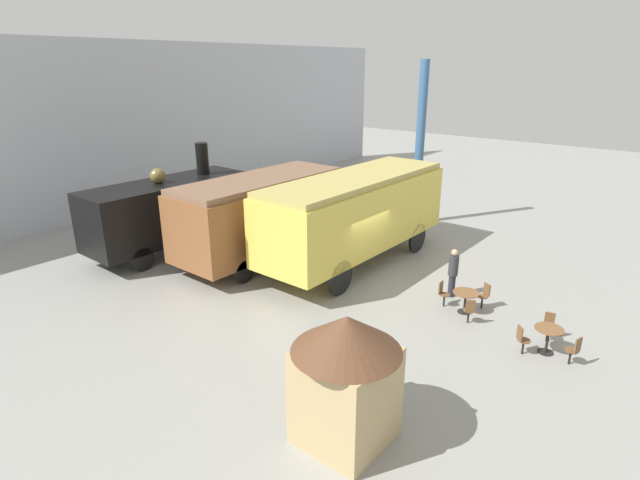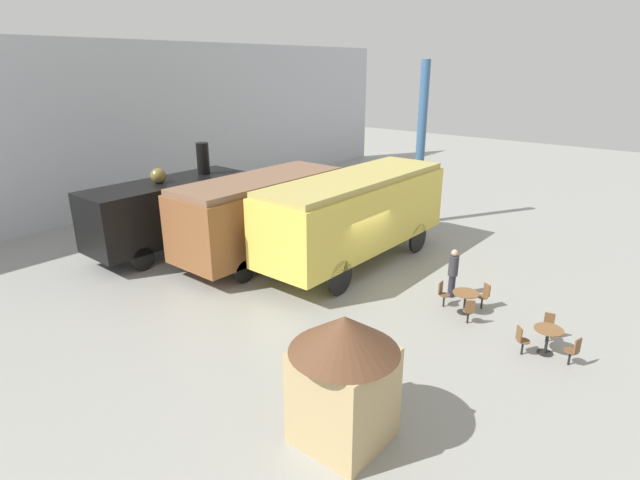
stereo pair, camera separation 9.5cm
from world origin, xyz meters
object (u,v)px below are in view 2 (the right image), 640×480
object	(u,v)px
passenger_coach_vintage	(355,211)
cafe_table_near	(465,297)
ticket_kiosk	(344,373)
cafe_table_mid	(548,335)
cafe_chair_0	(442,292)
steam_locomotive	(170,209)
visitor_person	(453,271)
passenger_coach_wooden	(261,212)

from	to	relation	value
passenger_coach_vintage	cafe_table_near	xyz separation A→B (m)	(-1.24, -5.38, -1.66)
cafe_table_near	ticket_kiosk	size ratio (longest dim) A/B	0.28
cafe_table_mid	cafe_chair_0	bearing A→B (deg)	77.42
steam_locomotive	passenger_coach_vintage	bearing A→B (deg)	-61.74
visitor_person	passenger_coach_wooden	bearing A→B (deg)	101.34
cafe_table_near	ticket_kiosk	distance (m)	7.34
passenger_coach_wooden	passenger_coach_vintage	xyz separation A→B (m)	(1.97, -3.37, 0.22)
passenger_coach_vintage	cafe_table_near	world-z (taller)	passenger_coach_vintage
passenger_coach_vintage	cafe_chair_0	xyz separation A→B (m)	(-1.28, -4.59, -1.72)
steam_locomotive	passenger_coach_wooden	bearing A→B (deg)	-63.65
passenger_coach_wooden	ticket_kiosk	distance (m)	11.28
passenger_coach_vintage	cafe_table_near	bearing A→B (deg)	-103.01
passenger_coach_vintage	cafe_table_near	distance (m)	5.77
steam_locomotive	passenger_coach_wooden	distance (m)	4.20
visitor_person	ticket_kiosk	xyz separation A→B (m)	(-8.10, -1.32, 0.70)
passenger_coach_wooden	ticket_kiosk	size ratio (longest dim) A/B	2.54
passenger_coach_vintage	visitor_person	distance (m)	4.69
cafe_chair_0	visitor_person	distance (m)	1.01
visitor_person	ticket_kiosk	world-z (taller)	ticket_kiosk
cafe_table_near	passenger_coach_vintage	bearing A→B (deg)	76.99
passenger_coach_wooden	cafe_table_near	distance (m)	8.90
steam_locomotive	cafe_table_near	distance (m)	12.84
steam_locomotive	cafe_chair_0	distance (m)	12.07
cafe_table_near	cafe_table_mid	xyz separation A→B (m)	(-0.85, -2.84, 0.02)
steam_locomotive	passenger_coach_vintage	xyz separation A→B (m)	(3.83, -7.13, 0.36)
steam_locomotive	cafe_table_mid	world-z (taller)	steam_locomotive
passenger_coach_wooden	cafe_table_mid	bearing A→B (deg)	-90.61
cafe_table_near	visitor_person	bearing A→B (deg)	45.95
steam_locomotive	cafe_table_near	bearing A→B (deg)	-78.32
cafe_table_mid	passenger_coach_vintage	bearing A→B (deg)	75.72
passenger_coach_vintage	ticket_kiosk	world-z (taller)	passenger_coach_vintage
passenger_coach_vintage	cafe_table_mid	world-z (taller)	passenger_coach_vintage
cafe_table_near	cafe_table_mid	size ratio (longest dim) A/B	1.07
ticket_kiosk	cafe_table_near	bearing A→B (deg)	3.49
passenger_coach_wooden	passenger_coach_vintage	world-z (taller)	passenger_coach_vintage
steam_locomotive	ticket_kiosk	bearing A→B (deg)	-109.78
passenger_coach_vintage	cafe_chair_0	distance (m)	5.07
passenger_coach_wooden	cafe_table_near	world-z (taller)	passenger_coach_wooden
passenger_coach_wooden	passenger_coach_vintage	size ratio (longest dim) A/B	0.82
cafe_table_near	visitor_person	size ratio (longest dim) A/B	0.48
steam_locomotive	visitor_person	bearing A→B (deg)	-73.52
passenger_coach_wooden	cafe_table_mid	world-z (taller)	passenger_coach_wooden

